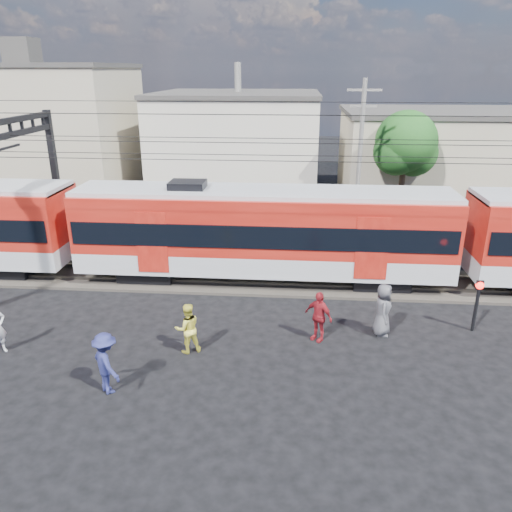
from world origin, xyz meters
name	(u,v)px	position (x,y,z in m)	size (l,w,h in m)	color
ground	(203,385)	(0.00, 0.00, 0.00)	(120.00, 120.00, 0.00)	black
track_bed	(235,279)	(0.00, 8.00, 0.06)	(70.00, 3.40, 0.12)	#2D2823
rail_near	(233,283)	(0.00, 7.25, 0.18)	(70.00, 0.12, 0.12)	#59544C
rail_far	(237,270)	(0.00, 8.75, 0.18)	(70.00, 0.12, 0.12)	#59544C
commuter_train	(268,230)	(1.44, 8.00, 2.40)	(50.30, 3.08, 4.17)	black
catenary	(33,163)	(-8.65, 8.00, 5.14)	(70.00, 9.30, 7.52)	black
building_west	(34,130)	(-17.00, 24.00, 4.66)	(14.28, 10.20, 9.30)	tan
building_midwest	(239,141)	(-2.00, 27.00, 3.66)	(12.24, 12.24, 7.30)	beige
building_mideast	(459,156)	(14.00, 24.00, 3.16)	(16.32, 10.20, 6.30)	tan
utility_pole_mid	(360,155)	(6.00, 15.00, 4.53)	(1.80, 0.24, 8.50)	slate
tree_near	(408,146)	(9.19, 18.09, 4.66)	(3.82, 3.64, 6.72)	#382619
pedestrian_b	(188,328)	(-0.83, 1.86, 0.87)	(0.85, 0.66, 1.75)	#E0D746
pedestrian_c	(106,363)	(-2.70, -0.52, 0.95)	(1.23, 0.71, 1.91)	navy
pedestrian_d	(318,316)	(3.52, 3.01, 0.91)	(1.07, 0.44, 1.82)	maroon
pedestrian_e	(383,310)	(5.80, 3.57, 0.97)	(0.94, 0.61, 1.93)	#49484D
crossing_signal	(478,296)	(9.16, 4.11, 1.37)	(0.29, 0.29, 1.97)	black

